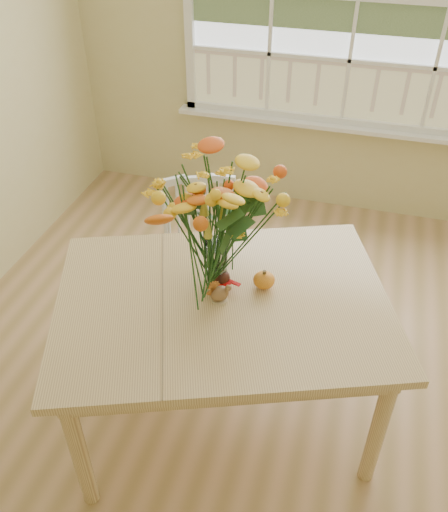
# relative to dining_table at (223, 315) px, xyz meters

# --- Properties ---
(floor) EXTENTS (4.00, 4.50, 0.01)m
(floor) POSITION_rel_dining_table_xyz_m (0.28, -0.10, -0.68)
(floor) COLOR #A98651
(floor) RESTS_ON ground
(wall_back) EXTENTS (4.00, 0.02, 2.70)m
(wall_back) POSITION_rel_dining_table_xyz_m (0.28, 2.15, 0.68)
(wall_back) COLOR beige
(wall_back) RESTS_ON floor
(dining_table) EXTENTS (1.70, 1.46, 0.77)m
(dining_table) POSITION_rel_dining_table_xyz_m (0.00, 0.00, 0.00)
(dining_table) COLOR tan
(dining_table) RESTS_ON floor
(windsor_chair) EXTENTS (0.53, 0.52, 0.88)m
(windsor_chair) POSITION_rel_dining_table_xyz_m (-0.33, 0.67, -0.18)
(windsor_chair) COLOR white
(windsor_chair) RESTS_ON floor
(flower_vase) EXTENTS (0.46, 0.46, 0.54)m
(flower_vase) POSITION_rel_dining_table_xyz_m (-0.06, 0.11, 0.42)
(flower_vase) COLOR white
(flower_vase) RESTS_ON dining_table
(pumpkin) EXTENTS (0.10, 0.10, 0.07)m
(pumpkin) POSITION_rel_dining_table_xyz_m (0.15, 0.13, 0.13)
(pumpkin) COLOR orange
(pumpkin) RESTS_ON dining_table
(turkey_figurine) EXTENTS (0.10, 0.10, 0.10)m
(turkey_figurine) POSITION_rel_dining_table_xyz_m (-0.01, -0.01, 0.13)
(turkey_figurine) COLOR #CCB78C
(turkey_figurine) RESTS_ON dining_table
(dark_gourd) EXTENTS (0.12, 0.08, 0.08)m
(dark_gourd) POSITION_rel_dining_table_xyz_m (-0.04, 0.09, 0.13)
(dark_gourd) COLOR #38160F
(dark_gourd) RESTS_ON dining_table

